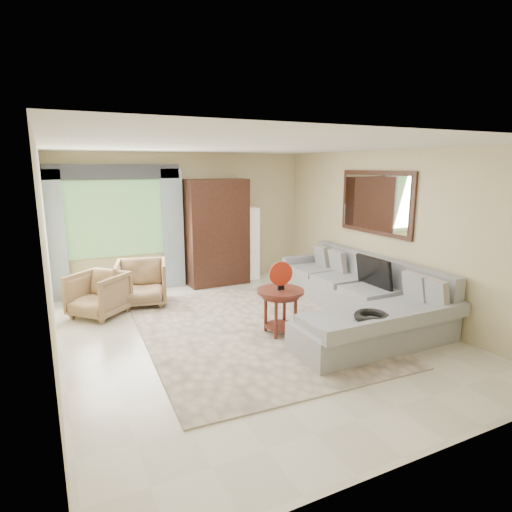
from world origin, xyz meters
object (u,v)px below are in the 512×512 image
potted_plant (74,290)px  floor_lamp (252,244)px  armoire (217,232)px  armchair_left (98,294)px  sectional_sofa (359,301)px  tv_screen (374,272)px  armchair_right (142,283)px  coffee_table (280,311)px

potted_plant → floor_lamp: 3.55m
armoire → floor_lamp: 0.86m
armchair_left → sectional_sofa: bearing=19.9°
tv_screen → armchair_right: size_ratio=0.87×
armchair_right → floor_lamp: 2.60m
armchair_right → armoire: armoire is taller
armchair_left → armoire: size_ratio=0.37×
coffee_table → sectional_sofa: bearing=0.3°
armoire → sectional_sofa: bearing=-66.9°
armchair_right → potted_plant: size_ratio=1.77×
armchair_left → potted_plant: bearing=157.6°
coffee_table → armchair_left: bearing=138.7°
sectional_sofa → coffee_table: 1.42m
sectional_sofa → coffee_table: bearing=-179.7°
tv_screen → potted_plant: tv_screen is taller
sectional_sofa → floor_lamp: floor_lamp is taller
sectional_sofa → coffee_table: size_ratio=5.24×
tv_screen → armchair_left: size_ratio=0.96×
armchair_right → floor_lamp: size_ratio=0.56×
armchair_right → coffee_table: bearing=-42.8°
potted_plant → armchair_right: bearing=-29.8°
tv_screen → armchair_left: tv_screen is taller
armchair_left → coffee_table: bearing=6.7°
armchair_left → floor_lamp: bearing=65.6°
sectional_sofa → potted_plant: size_ratio=7.23×
armoire → armchair_right: bearing=-157.5°
sectional_sofa → floor_lamp: size_ratio=2.31×
potted_plant → armoire: (2.71, 0.09, 0.81)m
potted_plant → floor_lamp: size_ratio=0.32×
tv_screen → floor_lamp: (-0.70, 2.95, 0.03)m
potted_plant → floor_lamp: bearing=2.4°
coffee_table → potted_plant: size_ratio=1.38×
potted_plant → tv_screen: bearing=-33.7°
coffee_table → armoire: size_ratio=0.31×
tv_screen → floor_lamp: floor_lamp is taller
coffee_table → potted_plant: (-2.53, 2.82, -0.11)m
coffee_table → armchair_right: 2.67m
armchair_right → floor_lamp: (2.46, 0.75, 0.36)m
tv_screen → coffee_table: bearing=-179.5°
coffee_table → armchair_left: armchair_left is taller
coffee_table → armchair_right: (-1.48, 2.22, 0.04)m
sectional_sofa → armchair_left: bearing=151.9°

